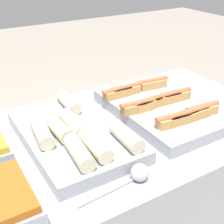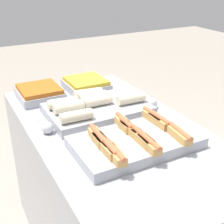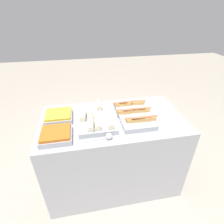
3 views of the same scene
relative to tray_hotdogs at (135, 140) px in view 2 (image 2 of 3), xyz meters
The scene contains 7 objects.
counter 0.54m from the tray_hotdogs, behind, with size 1.45×0.79×0.91m.
tray_hotdogs is the anchor object (origin of this frame).
tray_wraps 0.39m from the tray_hotdogs, behind, with size 0.35×0.54×0.10m.
tray_side_front 0.78m from the tray_hotdogs, 164.49° to the right, with size 0.26×0.25×0.07m.
tray_side_back 0.76m from the tray_hotdogs, behind, with size 0.26×0.25×0.07m.
serving_spoon_near 0.44m from the tray_hotdogs, 136.73° to the right, with size 0.25×0.06×0.06m.
serving_spoon_far 0.45m from the tray_hotdogs, 136.40° to the left, with size 0.24×0.06×0.06m.
Camera 2 is at (1.21, -0.65, 1.64)m, focal length 50.00 mm.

